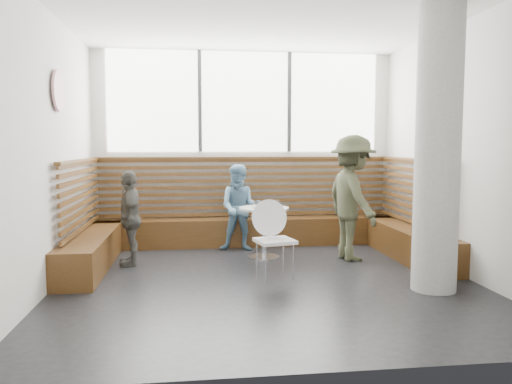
{
  "coord_description": "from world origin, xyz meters",
  "views": [
    {
      "loc": [
        -0.87,
        -5.9,
        1.65
      ],
      "look_at": [
        0.0,
        1.0,
        1.0
      ],
      "focal_mm": 35.0,
      "sensor_mm": 36.0,
      "label": 1
    }
  ],
  "objects": [
    {
      "name": "cafe_table",
      "position": [
        0.15,
        1.25,
        0.54
      ],
      "size": [
        0.73,
        0.73,
        0.75
      ],
      "color": "silver",
      "rests_on": "ground"
    },
    {
      "name": "menu_card",
      "position": [
        0.15,
        1.07,
        0.75
      ],
      "size": [
        0.26,
        0.22,
        0.0
      ],
      "primitive_type": "cube",
      "rotation": [
        0.0,
        0.0,
        -0.38
      ],
      "color": "#A5C64C",
      "rests_on": "cafe_table"
    },
    {
      "name": "wall_art",
      "position": [
        -2.46,
        0.4,
        2.3
      ],
      "size": [
        0.03,
        0.5,
        0.5
      ],
      "primitive_type": "cylinder",
      "rotation": [
        0.0,
        1.57,
        0.0
      ],
      "color": "white",
      "rests_on": "room"
    },
    {
      "name": "child_back",
      "position": [
        -0.14,
        1.82,
        0.68
      ],
      "size": [
        0.74,
        0.62,
        1.36
      ],
      "primitive_type": "imported",
      "rotation": [
        0.0,
        0.0,
        -0.17
      ],
      "color": "#628DAB",
      "rests_on": "ground"
    },
    {
      "name": "cafe_chair",
      "position": [
        0.12,
        0.17,
        0.57
      ],
      "size": [
        0.46,
        0.45,
        0.97
      ],
      "rotation": [
        0.0,
        0.0,
        0.22
      ],
      "color": "white",
      "rests_on": "ground"
    },
    {
      "name": "plate_far",
      "position": [
        0.26,
        1.38,
        0.76
      ],
      "size": [
        0.21,
        0.21,
        0.01
      ],
      "primitive_type": "cylinder",
      "color": "white",
      "rests_on": "cafe_table"
    },
    {
      "name": "glass_mid",
      "position": [
        0.18,
        1.19,
        0.81
      ],
      "size": [
        0.07,
        0.07,
        0.12
      ],
      "primitive_type": "cylinder",
      "color": "white",
      "rests_on": "cafe_table"
    },
    {
      "name": "child_left",
      "position": [
        -1.74,
        1.07,
        0.65
      ],
      "size": [
        0.42,
        0.8,
        1.31
      ],
      "primitive_type": "imported",
      "rotation": [
        0.0,
        0.0,
        -1.43
      ],
      "color": "#4D4C46",
      "rests_on": "ground"
    },
    {
      "name": "concrete_column",
      "position": [
        1.85,
        -0.6,
        1.6
      ],
      "size": [
        0.5,
        0.5,
        3.2
      ],
      "primitive_type": "cylinder",
      "color": "gray",
      "rests_on": "ground"
    },
    {
      "name": "room",
      "position": [
        0.0,
        0.0,
        1.6
      ],
      "size": [
        5.0,
        5.0,
        3.2
      ],
      "color": "silver",
      "rests_on": "ground"
    },
    {
      "name": "plate_near",
      "position": [
        0.07,
        1.31,
        0.76
      ],
      "size": [
        0.19,
        0.19,
        0.01
      ],
      "primitive_type": "cylinder",
      "color": "white",
      "rests_on": "cafe_table"
    },
    {
      "name": "glass_right",
      "position": [
        0.34,
        1.26,
        0.8
      ],
      "size": [
        0.07,
        0.07,
        0.11
      ],
      "primitive_type": "cylinder",
      "color": "white",
      "rests_on": "cafe_table"
    },
    {
      "name": "glass_left",
      "position": [
        0.02,
        1.18,
        0.8
      ],
      "size": [
        0.06,
        0.06,
        0.1
      ],
      "primitive_type": "cylinder",
      "color": "white",
      "rests_on": "cafe_table"
    },
    {
      "name": "adult_man",
      "position": [
        1.4,
        1.01,
        0.9
      ],
      "size": [
        0.84,
        1.25,
        1.8
      ],
      "primitive_type": "imported",
      "rotation": [
        0.0,
        0.0,
        1.73
      ],
      "color": "#3D402B",
      "rests_on": "ground"
    },
    {
      "name": "booth",
      "position": [
        0.0,
        1.77,
        0.41
      ],
      "size": [
        5.0,
        2.5,
        1.44
      ],
      "color": "#402710",
      "rests_on": "ground"
    }
  ]
}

